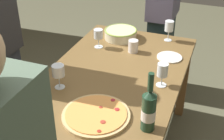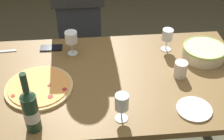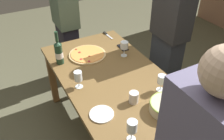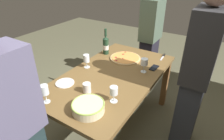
% 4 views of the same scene
% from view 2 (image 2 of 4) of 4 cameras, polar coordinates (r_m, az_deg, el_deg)
% --- Properties ---
extents(dining_table, '(1.60, 0.90, 0.75)m').
position_cam_2_polar(dining_table, '(1.88, 0.00, -3.51)').
color(dining_table, brown).
rests_on(dining_table, ground).
extents(pizza, '(0.38, 0.38, 0.03)m').
position_cam_2_polar(pizza, '(1.78, -13.28, -3.08)').
color(pizza, tan).
rests_on(pizza, dining_table).
extents(serving_bowl, '(0.27, 0.27, 0.08)m').
position_cam_2_polar(serving_bowl, '(2.04, 16.57, 3.30)').
color(serving_bowl, beige).
rests_on(serving_bowl, dining_table).
extents(wine_bottle, '(0.08, 0.08, 0.34)m').
position_cam_2_polar(wine_bottle, '(1.50, -14.76, -7.18)').
color(wine_bottle, '#203D28').
rests_on(wine_bottle, dining_table).
extents(wine_glass_near_pizza, '(0.07, 0.07, 0.15)m').
position_cam_2_polar(wine_glass_near_pizza, '(2.03, 10.18, 6.30)').
color(wine_glass_near_pizza, white).
rests_on(wine_glass_near_pizza, dining_table).
extents(wine_glass_by_bottle, '(0.07, 0.07, 0.16)m').
position_cam_2_polar(wine_glass_by_bottle, '(1.51, 1.81, -6.18)').
color(wine_glass_by_bottle, white).
rests_on(wine_glass_by_bottle, dining_table).
extents(wine_glass_far_right, '(0.08, 0.08, 0.16)m').
position_cam_2_polar(wine_glass_far_right, '(1.96, -7.53, 5.88)').
color(wine_glass_far_right, white).
rests_on(wine_glass_far_right, dining_table).
extents(cup_amber, '(0.08, 0.08, 0.10)m').
position_cam_2_polar(cup_amber, '(1.84, 12.50, 0.13)').
color(cup_amber, silver).
rests_on(cup_amber, dining_table).
extents(side_plate, '(0.19, 0.19, 0.01)m').
position_cam_2_polar(side_plate, '(1.67, 14.88, -6.98)').
color(side_plate, white).
rests_on(side_plate, dining_table).
extents(cell_phone, '(0.15, 0.07, 0.01)m').
position_cam_2_polar(cell_phone, '(2.10, -11.12, 4.02)').
color(cell_phone, black).
rests_on(cell_phone, dining_table).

